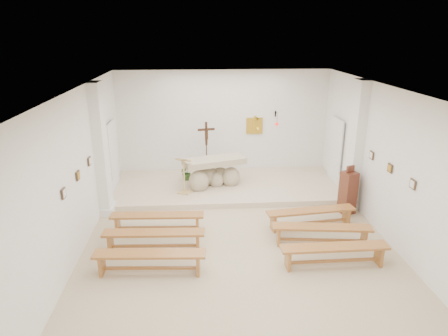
{
  "coord_description": "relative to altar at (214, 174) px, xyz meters",
  "views": [
    {
      "loc": [
        -0.89,
        -8.07,
        4.67
      ],
      "look_at": [
        -0.21,
        1.6,
        1.33
      ],
      "focal_mm": 32.0,
      "sensor_mm": 36.0,
      "label": 1
    }
  ],
  "objects": [
    {
      "name": "station_frame_left_front",
      "position": [
        -3.06,
        -4.19,
        1.2
      ],
      "size": [
        0.03,
        0.2,
        0.2
      ],
      "primitive_type": "cube",
      "color": "#422E1D",
      "rests_on": "wall_left"
    },
    {
      "name": "bench_right_front",
      "position": [
        2.3,
        -2.63,
        -0.16
      ],
      "size": [
        2.27,
        0.63,
        0.47
      ],
      "rotation": [
        0.0,
        0.0,
        0.12
      ],
      "color": "#A86F30",
      "rests_on": "ground"
    },
    {
      "name": "ground",
      "position": [
        0.41,
        -3.39,
        -0.52
      ],
      "size": [
        7.0,
        10.0,
        0.0
      ],
      "primitive_type": "cube",
      "color": "#C0B08B",
      "rests_on": "ground"
    },
    {
      "name": "radiator_right",
      "position": [
        3.84,
        -0.69,
        -0.25
      ],
      "size": [
        0.1,
        0.85,
        0.52
      ],
      "primitive_type": "cube",
      "color": "silver",
      "rests_on": "ground"
    },
    {
      "name": "bench_left_third",
      "position": [
        -1.49,
        -4.4,
        -0.16
      ],
      "size": [
        2.26,
        0.49,
        0.47
      ],
      "rotation": [
        0.0,
        0.0,
        -0.06
      ],
      "color": "#A86F30",
      "rests_on": "ground"
    },
    {
      "name": "station_frame_right_front",
      "position": [
        3.88,
        -4.19,
        1.2
      ],
      "size": [
        0.03,
        0.2,
        0.2
      ],
      "primitive_type": "cube",
      "color": "#422E1D",
      "rests_on": "wall_right"
    },
    {
      "name": "wall_back",
      "position": [
        0.41,
        1.6,
        1.23
      ],
      "size": [
        7.0,
        0.02,
        3.5
      ],
      "primitive_type": "cube",
      "color": "white",
      "rests_on": "ground"
    },
    {
      "name": "ceiling",
      "position": [
        0.41,
        -3.39,
        2.97
      ],
      "size": [
        7.0,
        10.0,
        0.02
      ],
      "primitive_type": "cube",
      "color": "silver",
      "rests_on": "wall_back"
    },
    {
      "name": "bench_right_third",
      "position": [
        2.3,
        -4.4,
        -0.16
      ],
      "size": [
        2.25,
        0.38,
        0.47
      ],
      "rotation": [
        0.0,
        0.0,
        0.01
      ],
      "color": "#A86F30",
      "rests_on": "ground"
    },
    {
      "name": "bench_left_second",
      "position": [
        -1.49,
        -3.52,
        -0.16
      ],
      "size": [
        2.26,
        0.46,
        0.47
      ],
      "rotation": [
        0.0,
        0.0,
        -0.05
      ],
      "color": "#A86F30",
      "rests_on": "ground"
    },
    {
      "name": "pilaster_right",
      "position": [
        3.78,
        -1.39,
        1.23
      ],
      "size": [
        0.26,
        0.55,
        3.5
      ],
      "primitive_type": "cube",
      "color": "white",
      "rests_on": "ground"
    },
    {
      "name": "station_frame_left_rear",
      "position": [
        -3.06,
        -2.19,
        1.2
      ],
      "size": [
        0.03,
        0.2,
        0.2
      ],
      "primitive_type": "cube",
      "color": "#422E1D",
      "rests_on": "wall_left"
    },
    {
      "name": "pilaster_left",
      "position": [
        -2.96,
        -1.39,
        1.23
      ],
      "size": [
        0.26,
        0.55,
        3.5
      ],
      "primitive_type": "cube",
      "color": "white",
      "rests_on": "ground"
    },
    {
      "name": "station_frame_right_mid",
      "position": [
        3.88,
        -3.19,
        1.2
      ],
      "size": [
        0.03,
        0.2,
        0.2
      ],
      "primitive_type": "cube",
      "color": "#422E1D",
      "rests_on": "wall_right"
    },
    {
      "name": "potted_plant",
      "position": [
        -0.83,
        0.58,
        -0.13
      ],
      "size": [
        0.54,
        0.52,
        0.48
      ],
      "primitive_type": "imported",
      "rotation": [
        0.0,
        0.0,
        0.42
      ],
      "color": "#335F26",
      "rests_on": "sanctuary_platform"
    },
    {
      "name": "lectern",
      "position": [
        -0.89,
        -0.53,
        0.19
      ],
      "size": [
        0.49,
        0.45,
        1.13
      ],
      "rotation": [
        0.0,
        0.0,
        -0.37
      ],
      "color": "#DEB76C",
      "rests_on": "sanctuary_platform"
    },
    {
      "name": "radiator_left",
      "position": [
        -3.02,
        -0.69,
        -0.25
      ],
      "size": [
        0.1,
        0.85,
        0.52
      ],
      "primitive_type": "cube",
      "color": "silver",
      "rests_on": "ground"
    },
    {
      "name": "station_frame_right_rear",
      "position": [
        3.88,
        -2.19,
        1.2
      ],
      "size": [
        0.03,
        0.2,
        0.2
      ],
      "primitive_type": "cube",
      "color": "#422E1D",
      "rests_on": "wall_right"
    },
    {
      "name": "wall_right",
      "position": [
        3.9,
        -3.39,
        1.23
      ],
      "size": [
        0.02,
        10.0,
        3.5
      ],
      "primitive_type": "cube",
      "color": "white",
      "rests_on": "ground"
    },
    {
      "name": "gold_wall_relief",
      "position": [
        1.46,
        1.57,
        1.13
      ],
      "size": [
        0.55,
        0.04,
        0.55
      ],
      "primitive_type": "cube",
      "color": "gold",
      "rests_on": "wall_back"
    },
    {
      "name": "station_frame_left_mid",
      "position": [
        -3.06,
        -3.19,
        1.2
      ],
      "size": [
        0.03,
        0.2,
        0.2
      ],
      "primitive_type": "cube",
      "color": "#422E1D",
      "rests_on": "wall_left"
    },
    {
      "name": "bench_right_second",
      "position": [
        2.3,
        -3.52,
        -0.16
      ],
      "size": [
        2.27,
        0.62,
        0.47
      ],
      "rotation": [
        0.0,
        0.0,
        -0.12
      ],
      "color": "#A86F30",
      "rests_on": "ground"
    },
    {
      "name": "sanctuary_lamp",
      "position": [
        2.16,
        1.31,
        1.29
      ],
      "size": [
        0.11,
        0.36,
        0.44
      ],
      "color": "black",
      "rests_on": "wall_back"
    },
    {
      "name": "sanctuary_platform",
      "position": [
        0.41,
        0.11,
        -0.44
      ],
      "size": [
        6.98,
        3.0,
        0.15
      ],
      "primitive_type": "cube",
      "color": "beige",
      "rests_on": "ground"
    },
    {
      "name": "altar",
      "position": [
        0.0,
        0.0,
        0.0
      ],
      "size": [
        1.99,
        1.25,
        0.96
      ],
      "rotation": [
        0.0,
        0.0,
        0.31
      ],
      "color": "#B5AA8A",
      "rests_on": "sanctuary_platform"
    },
    {
      "name": "donation_pedestal",
      "position": [
        3.51,
        -1.87,
        0.07
      ],
      "size": [
        0.46,
        0.46,
        1.34
      ],
      "rotation": [
        0.0,
        0.0,
        0.36
      ],
      "color": "#562A18",
      "rests_on": "ground"
    },
    {
      "name": "wall_left",
      "position": [
        -3.08,
        -3.39,
        1.23
      ],
      "size": [
        0.02,
        10.0,
        3.5
      ],
      "primitive_type": "cube",
      "color": "white",
      "rests_on": "ground"
    },
    {
      "name": "bench_left_front",
      "position": [
        -1.49,
        -2.63,
        -0.16
      ],
      "size": [
        2.26,
        0.46,
        0.47
      ],
      "rotation": [
        0.0,
        0.0,
        -0.05
      ],
      "color": "#A86F30",
      "rests_on": "ground"
    },
    {
      "name": "crucifix_stand",
      "position": [
        -0.18,
        0.87,
        0.68
      ],
      "size": [
        0.54,
        0.24,
        1.81
      ],
      "rotation": [
        0.0,
        0.0,
        0.19
      ],
      "color": "#362011",
      "rests_on": "sanctuary_platform"
    }
  ]
}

